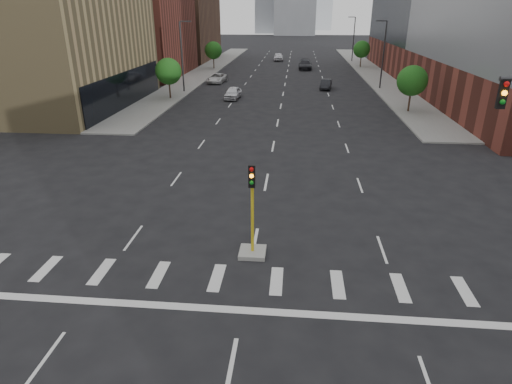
# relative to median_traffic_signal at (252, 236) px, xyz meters

# --- Properties ---
(sidewalk_left_far) EXTENTS (5.00, 92.00, 0.15)m
(sidewalk_left_far) POSITION_rel_median_traffic_signal_xyz_m (-15.00, 65.03, -0.90)
(sidewalk_left_far) COLOR gray
(sidewalk_left_far) RESTS_ON ground
(sidewalk_right_far) EXTENTS (5.00, 92.00, 0.15)m
(sidewalk_right_far) POSITION_rel_median_traffic_signal_xyz_m (15.00, 65.03, -0.90)
(sidewalk_right_far) COLOR gray
(sidewalk_right_far) RESTS_ON ground
(building_left_mid) EXTENTS (20.00, 24.00, 14.00)m
(building_left_mid) POSITION_rel_median_traffic_signal_xyz_m (-27.50, 31.03, 6.03)
(building_left_mid) COLOR #8E7B50
(building_left_mid) RESTS_ON ground
(building_left_far_a) EXTENTS (20.00, 22.00, 12.00)m
(building_left_far_a) POSITION_rel_median_traffic_signal_xyz_m (-27.50, 57.03, 5.03)
(building_left_far_a) COLOR brown
(building_left_far_a) RESTS_ON ground
(building_left_far_b) EXTENTS (20.00, 24.00, 13.00)m
(building_left_far_b) POSITION_rel_median_traffic_signal_xyz_m (-27.50, 83.03, 5.53)
(building_left_far_b) COLOR brown
(building_left_far_b) RESTS_ON ground
(building_right_main) EXTENTS (24.00, 70.00, 22.00)m
(building_right_main) POSITION_rel_median_traffic_signal_xyz_m (29.50, 51.03, 10.03)
(building_right_main) COLOR brown
(building_right_main) RESTS_ON ground
(median_traffic_signal) EXTENTS (1.20, 1.20, 4.40)m
(median_traffic_signal) POSITION_rel_median_traffic_signal_xyz_m (0.00, 0.00, 0.00)
(median_traffic_signal) COLOR #999993
(median_traffic_signal) RESTS_ON ground
(streetlight_right_a) EXTENTS (1.60, 0.22, 9.07)m
(streetlight_right_a) POSITION_rel_median_traffic_signal_xyz_m (13.41, 46.03, 4.04)
(streetlight_right_a) COLOR #2D2D30
(streetlight_right_a) RESTS_ON ground
(streetlight_right_b) EXTENTS (1.60, 0.22, 9.07)m
(streetlight_right_b) POSITION_rel_median_traffic_signal_xyz_m (13.41, 81.03, 4.04)
(streetlight_right_b) COLOR #2D2D30
(streetlight_right_b) RESTS_ON ground
(streetlight_left) EXTENTS (1.60, 0.22, 9.07)m
(streetlight_left) POSITION_rel_median_traffic_signal_xyz_m (-13.41, 41.03, 4.04)
(streetlight_left) COLOR #2D2D30
(streetlight_left) RESTS_ON ground
(tree_left_near) EXTENTS (3.20, 3.20, 4.85)m
(tree_left_near) POSITION_rel_median_traffic_signal_xyz_m (-14.00, 36.03, 2.42)
(tree_left_near) COLOR #382619
(tree_left_near) RESTS_ON ground
(tree_left_far) EXTENTS (3.20, 3.20, 4.85)m
(tree_left_far) POSITION_rel_median_traffic_signal_xyz_m (-14.00, 66.03, 2.42)
(tree_left_far) COLOR #382619
(tree_left_far) RESTS_ON ground
(tree_right_near) EXTENTS (3.20, 3.20, 4.85)m
(tree_right_near) POSITION_rel_median_traffic_signal_xyz_m (14.00, 31.03, 2.42)
(tree_right_near) COLOR #382619
(tree_right_near) RESTS_ON ground
(tree_right_far) EXTENTS (3.20, 3.20, 4.85)m
(tree_right_far) POSITION_rel_median_traffic_signal_xyz_m (14.00, 71.03, 2.42)
(tree_right_far) COLOR #382619
(tree_right_far) RESTS_ON ground
(car_near_left) EXTENTS (1.98, 4.41, 1.47)m
(car_near_left) POSITION_rel_median_traffic_signal_xyz_m (-6.20, 37.01, -0.24)
(car_near_left) COLOR silver
(car_near_left) RESTS_ON ground
(car_mid_right) EXTENTS (1.94, 4.20, 1.33)m
(car_mid_right) POSITION_rel_median_traffic_signal_xyz_m (5.87, 45.31, -0.31)
(car_mid_right) COLOR black
(car_mid_right) RESTS_ON ground
(car_far_left) EXTENTS (2.80, 5.21, 1.39)m
(car_far_left) POSITION_rel_median_traffic_signal_xyz_m (-10.50, 49.63, -0.28)
(car_far_left) COLOR #BEBEBE
(car_far_left) RESTS_ON ground
(car_deep_right) EXTENTS (2.46, 5.93, 1.71)m
(car_deep_right) POSITION_rel_median_traffic_signal_xyz_m (3.21, 67.06, -0.12)
(car_deep_right) COLOR black
(car_deep_right) RESTS_ON ground
(car_distant) EXTENTS (2.22, 5.05, 1.69)m
(car_distant) POSITION_rel_median_traffic_signal_xyz_m (-2.46, 81.68, -0.13)
(car_distant) COLOR silver
(car_distant) RESTS_ON ground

